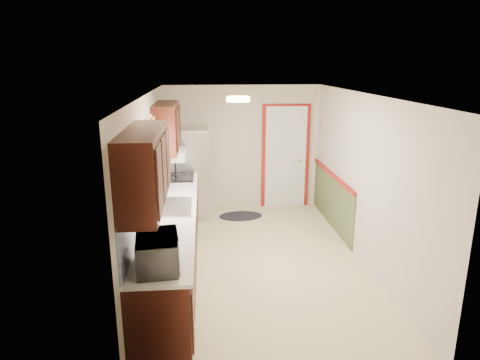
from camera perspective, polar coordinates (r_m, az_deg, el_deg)
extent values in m
cube|color=beige|center=(6.37, 2.37, -10.75)|extent=(3.20, 5.20, 0.12)
cube|color=white|center=(5.73, 2.64, 11.30)|extent=(3.20, 5.20, 0.12)
cube|color=beige|center=(8.36, 0.31, 4.34)|extent=(3.20, 0.10, 2.40)
cube|color=beige|center=(3.63, 7.62, -11.06)|extent=(3.20, 0.10, 2.40)
cube|color=beige|center=(5.94, -12.00, -0.64)|extent=(0.10, 5.20, 2.40)
cube|color=beige|center=(6.31, 16.14, 0.01)|extent=(0.10, 5.20, 2.40)
cube|color=black|center=(5.88, -9.00, -8.43)|extent=(0.60, 4.00, 0.90)
cube|color=white|center=(5.71, -9.05, -4.11)|extent=(0.63, 4.00, 0.04)
cube|color=#5586CF|center=(5.65, -12.24, -1.34)|extent=(0.02, 4.00, 0.55)
cube|color=black|center=(4.23, -12.63, 1.55)|extent=(0.35, 1.40, 0.75)
cube|color=black|center=(6.87, -9.76, 6.96)|extent=(0.35, 1.20, 0.75)
cube|color=white|center=(5.65, -12.32, 2.89)|extent=(0.02, 1.00, 0.90)
cube|color=#D84F28|center=(5.58, -12.06, 6.42)|extent=(0.05, 1.12, 0.24)
cube|color=#B7B7BC|center=(5.80, -9.04, -3.55)|extent=(0.52, 0.82, 0.02)
cube|color=white|center=(6.99, -9.15, 3.38)|extent=(0.45, 0.60, 0.15)
cube|color=maroon|center=(8.49, 6.06, 3.04)|extent=(0.94, 0.05, 2.08)
cube|color=white|center=(8.47, 6.09, 3.01)|extent=(0.80, 0.04, 2.00)
cube|color=#4A5932|center=(7.74, 12.15, -2.69)|extent=(0.02, 2.30, 0.90)
cube|color=maroon|center=(7.60, 12.25, 0.68)|extent=(0.04, 2.30, 0.06)
cylinder|color=#FFD88C|center=(5.51, -0.24, 10.73)|extent=(0.30, 0.30, 0.06)
imported|color=white|center=(4.11, -10.94, -8.99)|extent=(0.38, 0.61, 0.39)
cube|color=#B7B7BC|center=(7.92, -6.72, 0.91)|extent=(0.74, 0.70, 1.67)
cylinder|color=black|center=(7.61, -8.53, -0.43)|extent=(0.02, 0.02, 1.17)
ellipsoid|color=black|center=(8.10, 0.09, -4.82)|extent=(0.84, 0.57, 0.01)
cube|color=black|center=(7.24, -8.25, 0.38)|extent=(0.52, 0.62, 0.02)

